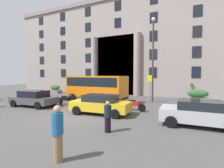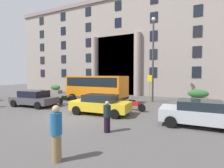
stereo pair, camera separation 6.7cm
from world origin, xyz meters
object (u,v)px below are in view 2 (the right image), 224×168
(hedge_planter_west, at_px, (97,91))
(scooter_by_planter, at_px, (134,105))
(parked_coupe_end, at_px, (100,104))
(white_taxi_kerbside, at_px, (199,113))
(bus_stop_sign, at_px, (150,86))
(lamppost_plaza_centre, at_px, (153,54))
(motorcycle_far_end, at_px, (65,100))
(pedestrian_man_crossing, at_px, (107,117))
(parked_sedan_second, at_px, (34,98))
(orange_minibus, at_px, (97,87))
(hedge_planter_far_west, at_px, (198,96))
(pedestrian_man_red_shirt, at_px, (56,133))
(hedge_planter_entrance_right, at_px, (55,89))
(motorcycle_near_kerb, at_px, (28,96))

(hedge_planter_west, bearing_deg, scooter_by_planter, -43.12)
(parked_coupe_end, bearing_deg, white_taxi_kerbside, -5.29)
(bus_stop_sign, xyz_separation_m, lamppost_plaza_centre, (0.02, 1.26, 3.26))
(motorcycle_far_end, bearing_deg, white_taxi_kerbside, -2.27)
(pedestrian_man_crossing, bearing_deg, parked_sedan_second, 32.36)
(orange_minibus, xyz_separation_m, scooter_by_planter, (4.59, -2.04, -1.15))
(orange_minibus, bearing_deg, white_taxi_kerbside, -23.16)
(hedge_planter_far_west, relative_size, pedestrian_man_red_shirt, 1.12)
(hedge_planter_entrance_right, distance_m, hedge_planter_west, 7.16)
(hedge_planter_entrance_right, xyz_separation_m, lamppost_plaza_centre, (15.24, -1.75, 4.34))
(parked_sedan_second, xyz_separation_m, pedestrian_man_red_shirt, (8.81, -6.28, 0.21))
(orange_minibus, height_order, hedge_planter_far_west, orange_minibus)
(hedge_planter_west, xyz_separation_m, pedestrian_man_crossing, (8.17, -12.50, 0.11))
(hedge_planter_entrance_right, bearing_deg, hedge_planter_far_west, -0.19)
(white_taxi_kerbside, bearing_deg, parked_coupe_end, 177.44)
(motorcycle_far_end, bearing_deg, hedge_planter_west, 106.12)
(hedge_planter_entrance_right, relative_size, hedge_planter_far_west, 0.92)
(hedge_planter_far_west, bearing_deg, hedge_planter_entrance_right, 179.81)
(motorcycle_far_end, distance_m, pedestrian_man_crossing, 8.53)
(orange_minibus, relative_size, scooter_by_planter, 3.16)
(scooter_by_planter, relative_size, pedestrian_man_crossing, 1.28)
(hedge_planter_entrance_right, relative_size, parked_sedan_second, 0.45)
(parked_sedan_second, bearing_deg, pedestrian_man_red_shirt, -40.05)
(motorcycle_far_end, height_order, pedestrian_man_red_shirt, pedestrian_man_red_shirt)
(motorcycle_far_end, height_order, pedestrian_man_crossing, pedestrian_man_crossing)
(parked_coupe_end, relative_size, lamppost_plaza_centre, 0.50)
(white_taxi_kerbside, relative_size, parked_coupe_end, 0.94)
(hedge_planter_west, height_order, motorcycle_far_end, hedge_planter_west)
(parked_sedan_second, height_order, pedestrian_man_red_shirt, pedestrian_man_red_shirt)
(bus_stop_sign, xyz_separation_m, motorcycle_far_end, (-6.89, -4.19, -1.24))
(white_taxi_kerbside, bearing_deg, pedestrian_man_crossing, -144.29)
(orange_minibus, distance_m, lamppost_plaza_centre, 6.71)
(orange_minibus, xyz_separation_m, hedge_planter_entrance_right, (-10.29, 4.79, -0.98))
(orange_minibus, distance_m, bus_stop_sign, 5.25)
(bus_stop_sign, height_order, pedestrian_man_crossing, bus_stop_sign)
(parked_sedan_second, distance_m, pedestrian_man_red_shirt, 10.82)
(bus_stop_sign, xyz_separation_m, hedge_planter_far_west, (4.26, 2.94, -1.07))
(bus_stop_sign, xyz_separation_m, motorcycle_near_kerb, (-12.21, -3.97, -1.24))
(lamppost_plaza_centre, bearing_deg, motorcycle_near_kerb, -156.83)
(scooter_by_planter, bearing_deg, pedestrian_man_crossing, -71.81)
(hedge_planter_entrance_right, height_order, parked_sedan_second, parked_sedan_second)
(parked_coupe_end, bearing_deg, hedge_planter_far_west, 50.06)
(orange_minibus, bearing_deg, pedestrian_man_crossing, -53.44)
(parked_sedan_second, height_order, pedestrian_man_crossing, pedestrian_man_crossing)
(motorcycle_far_end, height_order, lamppost_plaza_centre, lamppost_plaza_centre)
(white_taxi_kerbside, relative_size, scooter_by_planter, 2.09)
(scooter_by_planter, bearing_deg, hedge_planter_west, 150.31)
(motorcycle_near_kerb, distance_m, lamppost_plaza_centre, 14.04)
(parked_sedan_second, distance_m, scooter_by_planter, 8.80)
(parked_sedan_second, distance_m, parked_coupe_end, 6.77)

